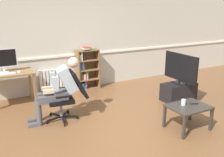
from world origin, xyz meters
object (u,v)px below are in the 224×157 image
at_px(computer_desk, 5,78).
at_px(bookshelf, 86,70).
at_px(drinking_glass, 183,102).
at_px(tv_screen, 180,68).
at_px(spare_remote, 194,104).
at_px(radiator, 54,81).
at_px(keyboard, 5,74).
at_px(tv_stand, 178,92).
at_px(imac_monitor, 3,59).
at_px(computer_mouse, 19,72).
at_px(coffee_table, 188,109).
at_px(office_chair, 69,93).
at_px(person_seated, 58,88).

relative_size(computer_desk, bookshelf, 1.07).
xyz_separation_m(computer_desk, drinking_glass, (2.66, -2.60, -0.15)).
height_order(tv_screen, spare_remote, tv_screen).
bearing_deg(radiator, keyboard, -155.48).
xyz_separation_m(tv_stand, spare_remote, (-0.73, -1.15, 0.25)).
relative_size(radiator, tv_stand, 0.90).
distance_m(imac_monitor, keyboard, 0.36).
xyz_separation_m(drinking_glass, spare_remote, (0.20, -0.06, -0.04)).
distance_m(computer_mouse, tv_screen, 3.58).
relative_size(tv_screen, coffee_table, 1.46).
height_order(computer_desk, computer_mouse, computer_mouse).
bearing_deg(keyboard, computer_mouse, 4.03).
height_order(tv_stand, tv_screen, tv_screen).
bearing_deg(imac_monitor, spare_remote, -43.92).
xyz_separation_m(bookshelf, radiator, (-0.84, 0.10, -0.22)).
bearing_deg(computer_mouse, imac_monitor, 143.66).
height_order(bookshelf, spare_remote, bookshelf).
bearing_deg(coffee_table, keyboard, 136.99).
distance_m(radiator, coffee_table, 3.43).
height_order(office_chair, tv_screen, tv_screen).
distance_m(drinking_glass, spare_remote, 0.21).
relative_size(imac_monitor, keyboard, 1.35).
relative_size(bookshelf, person_seated, 0.93).
bearing_deg(imac_monitor, keyboard, -94.09).
distance_m(keyboard, drinking_glass, 3.63).
distance_m(computer_desk, tv_screen, 3.90).
bearing_deg(office_chair, spare_remote, 60.08).
distance_m(computer_desk, office_chair, 1.62).
height_order(tv_screen, coffee_table, tv_screen).
relative_size(tv_stand, drinking_glass, 7.67).
xyz_separation_m(radiator, person_seated, (-0.34, -1.63, 0.34)).
bearing_deg(person_seated, computer_desk, -139.40).
bearing_deg(computer_desk, office_chair, -51.46).
height_order(person_seated, tv_screen, person_seated).
relative_size(keyboard, radiator, 0.60).
relative_size(bookshelf, radiator, 1.58).
distance_m(tv_stand, drinking_glass, 1.46).
height_order(office_chair, person_seated, person_seated).
relative_size(bookshelf, tv_stand, 1.41).
bearing_deg(bookshelf, office_chair, -122.79).
bearing_deg(bookshelf, coffee_table, -76.44).
bearing_deg(radiator, person_seated, -101.97).
xyz_separation_m(computer_desk, radiator, (1.16, 0.39, -0.34)).
relative_size(radiator, tv_screen, 0.70).
distance_m(keyboard, coffee_table, 3.73).
bearing_deg(tv_stand, keyboard, 159.16).
distance_m(coffee_table, spare_remote, 0.16).
relative_size(person_seated, tv_stand, 1.52).
relative_size(keyboard, coffee_table, 0.61).
height_order(computer_mouse, tv_stand, computer_mouse).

